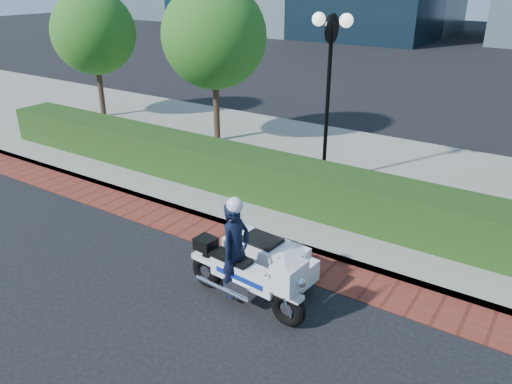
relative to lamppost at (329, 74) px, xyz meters
The scene contains 8 objects.
ground 6.07m from the lamppost, 100.89° to the right, with size 120.00×120.00×0.00m, color black.
brick_strip 4.84m from the lamppost, 105.12° to the right, with size 60.00×1.00×0.01m, color maroon.
sidewalk 3.16m from the lamppost, 141.34° to the left, with size 60.00×8.00×0.15m, color gray.
hedge_main 2.98m from the lamppost, 122.01° to the right, with size 18.00×1.20×1.00m, color black.
lamppost is the anchor object (origin of this frame).
tree_a 10.09m from the lamppost, behind, with size 3.00×3.00×4.58m.
tree_b 4.71m from the lamppost, 163.89° to the left, with size 3.20×3.20×4.89m.
police_motorcycle 5.61m from the lamppost, 77.32° to the right, with size 2.41×1.77×1.95m.
Camera 1 is at (6.23, -5.91, 5.19)m, focal length 35.00 mm.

